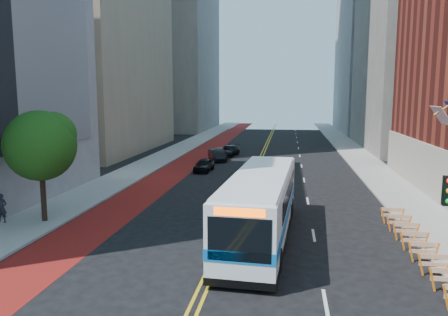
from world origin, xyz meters
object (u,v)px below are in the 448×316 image
at_px(car_a, 204,165).
at_px(car_b, 217,155).
at_px(transit_bus, 261,205).
at_px(car_c, 229,151).
at_px(pedestrian, 1,208).
at_px(street_tree, 41,143).

xyz_separation_m(car_a, car_b, (0.18, 7.26, 0.08)).
xyz_separation_m(transit_bus, car_c, (-6.02, 31.75, -1.25)).
xyz_separation_m(transit_bus, car_a, (-7.04, 20.17, -1.25)).
distance_m(car_c, pedestrian, 32.85).
bearing_deg(transit_bus, car_c, 104.23).
height_order(street_tree, transit_bus, street_tree).
xyz_separation_m(street_tree, transit_bus, (13.15, -1.09, -3.01)).
bearing_deg(street_tree, car_c, 76.91).
height_order(street_tree, car_c, street_tree).
height_order(car_a, car_b, car_b).
bearing_deg(car_c, pedestrian, -96.67).
distance_m(transit_bus, car_b, 28.30).
height_order(street_tree, pedestrian, street_tree).
xyz_separation_m(car_a, car_c, (1.03, 11.58, 0.01)).
height_order(car_b, car_c, car_b).
xyz_separation_m(street_tree, pedestrian, (-2.36, -0.79, -3.88)).
bearing_deg(car_c, car_b, -90.97).
bearing_deg(car_b, car_c, 58.97).
height_order(street_tree, car_a, street_tree).
bearing_deg(car_b, transit_bus, -95.91).
height_order(car_c, pedestrian, pedestrian).
relative_size(car_a, car_b, 0.86).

